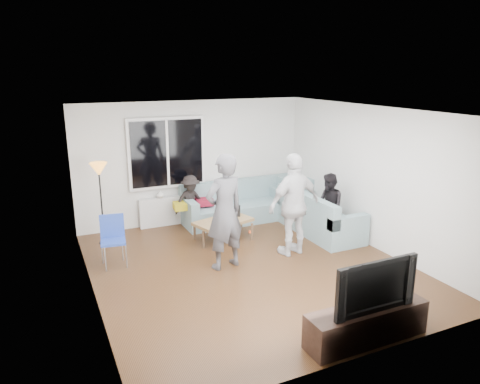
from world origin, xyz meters
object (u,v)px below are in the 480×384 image
tv_console (367,324)px  television (370,283)px  sofa_right_section (320,213)px  spectator_right (329,206)px  coffee_table (223,230)px  spectator_back (191,202)px  floor_lamp (102,204)px  player_left (224,212)px  side_chair (113,242)px  sofa_back_section (236,202)px  player_right (294,205)px

tv_console → television: size_ratio=1.40×
sofa_right_section → spectator_right: (0.00, -0.28, 0.22)m
coffee_table → spectator_right: size_ratio=0.86×
sofa_right_section → tv_console: bearing=154.1°
sofa_right_section → tv_console: (-1.65, -3.40, -0.20)m
sofa_right_section → spectator_back: 2.67m
floor_lamp → player_left: player_left is taller
sofa_right_section → side_chair: bearing=88.5°
sofa_back_section → coffee_table: size_ratio=2.09×
coffee_table → floor_lamp: 2.35m
sofa_right_section → spectator_right: bearing=-180.0°
floor_lamp → spectator_right: size_ratio=1.22×
side_chair → tv_console: (2.42, -3.51, -0.21)m
player_left → spectator_back: player_left is taller
floor_lamp → spectator_back: bearing=5.5°
sofa_back_section → sofa_right_section: same height
side_chair → tv_console: side_chair is taller
side_chair → sofa_right_section: bearing=6.9°
player_left → tv_console: size_ratio=1.21×
sofa_back_section → tv_console: sofa_back_section is taller
sofa_back_section → side_chair: (-2.81, -1.26, 0.01)m
player_left → side_chair: bearing=-38.6°
floor_lamp → tv_console: 5.25m
tv_console → sofa_right_section: bearing=64.1°
side_chair → spectator_back: (1.80, 1.29, 0.13)m
player_right → television: bearing=68.9°
side_chair → tv_console: 4.27m
tv_console → coffee_table: bearing=94.2°
coffee_table → television: size_ratio=0.97×
player_left → sofa_right_section: bearing=-176.0°
spectator_right → television: bearing=-13.8°
floor_lamp → player_right: (3.02, -1.93, 0.14)m
player_right → spectator_back: (-1.21, 2.10, -0.36)m
sofa_right_section → side_chair: size_ratio=2.33×
sofa_back_section → side_chair: 3.08m
coffee_table → television: (0.28, -3.85, 0.57)m
coffee_table → television: television is taller
floor_lamp → player_left: size_ratio=0.81×
spectator_back → television: (0.62, -4.80, 0.21)m
player_right → spectator_back: size_ratio=1.64×
sofa_back_section → spectator_right: spectator_right is taller
sofa_right_section → player_left: (-2.39, -0.71, 0.54)m
player_right → tv_console: 2.85m
sofa_back_section → spectator_right: bearing=-52.7°
spectator_back → tv_console: size_ratio=0.70×
player_left → spectator_right: size_ratio=1.51×
coffee_table → spectator_back: size_ratio=0.98×
floor_lamp → spectator_back: floor_lamp is taller
sofa_back_section → spectator_right: size_ratio=1.79×
sofa_back_section → side_chair: size_ratio=2.67×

